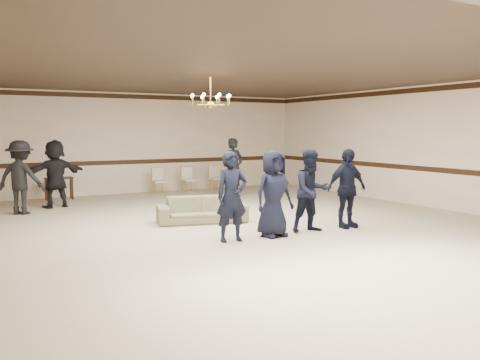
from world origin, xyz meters
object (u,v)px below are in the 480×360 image
(boy_b, at_px, (274,194))
(banquet_chair_right, at_px, (216,178))
(boy_a, at_px, (232,197))
(chandelier, at_px, (210,90))
(adult_right, at_px, (234,168))
(banquet_chair_left, at_px, (160,181))
(banquet_chair_mid, at_px, (189,180))
(boy_c, at_px, (312,191))
(console_table, at_px, (59,189))
(settee, at_px, (202,210))
(boy_d, at_px, (347,188))
(adult_mid, at_px, (55,174))
(adult_left, at_px, (21,177))

(boy_b, bearing_deg, banquet_chair_right, 67.80)
(boy_b, bearing_deg, boy_a, 175.88)
(chandelier, distance_m, adult_right, 4.80)
(banquet_chair_left, bearing_deg, banquet_chair_mid, 1.71)
(boy_c, height_order, console_table, boy_c)
(banquet_chair_left, bearing_deg, settee, -98.18)
(chandelier, bearing_deg, boy_d, -39.72)
(boy_d, bearing_deg, boy_c, -179.35)
(chandelier, distance_m, boy_d, 3.54)
(adult_mid, bearing_deg, adult_left, 24.57)
(adult_right, xyz_separation_m, console_table, (-4.78, 1.87, -0.56))
(banquet_chair_mid, relative_size, console_table, 1.06)
(boy_c, height_order, adult_right, adult_right)
(boy_b, height_order, console_table, boy_b)
(banquet_chair_mid, xyz_separation_m, banquet_chair_right, (1.00, 0.00, 0.00))
(boy_d, height_order, console_table, boy_d)
(boy_b, distance_m, settee, 2.15)
(boy_c, height_order, banquet_chair_left, boy_c)
(boy_d, xyz_separation_m, adult_left, (-5.71, 5.12, 0.07))
(adult_left, distance_m, banquet_chair_left, 4.68)
(boy_c, relative_size, settee, 0.85)
(boy_d, distance_m, adult_mid, 7.55)
(boy_d, distance_m, adult_right, 5.43)
(console_table, bearing_deg, adult_right, -19.29)
(adult_left, height_order, adult_mid, same)
(adult_right, distance_m, banquet_chair_mid, 1.90)
(boy_a, height_order, console_table, boy_a)
(chandelier, relative_size, adult_right, 0.53)
(banquet_chair_left, bearing_deg, adult_right, -41.48)
(boy_d, xyz_separation_m, banquet_chair_right, (0.51, 7.09, -0.41))
(chandelier, bearing_deg, boy_c, -54.38)
(boy_b, height_order, adult_left, adult_left)
(adult_right, distance_m, banquet_chair_right, 1.75)
(adult_left, height_order, console_table, adult_left)
(banquet_chair_right, bearing_deg, adult_left, -162.89)
(boy_d, height_order, adult_mid, adult_mid)
(banquet_chair_left, xyz_separation_m, banquet_chair_mid, (1.00, 0.00, 0.00))
(banquet_chair_right, bearing_deg, adult_right, -98.09)
(banquet_chair_left, height_order, banquet_chair_mid, same)
(banquet_chair_mid, height_order, console_table, banquet_chair_mid)
(boy_b, bearing_deg, banquet_chair_left, 83.34)
(adult_left, bearing_deg, banquet_chair_left, -118.72)
(chandelier, xyz_separation_m, boy_d, (2.22, -1.85, -2.05))
(banquet_chair_right, bearing_deg, boy_d, -94.57)
(boy_c, xyz_separation_m, adult_left, (-4.81, 5.12, 0.07))
(chandelier, distance_m, boy_c, 3.06)
(boy_a, distance_m, console_table, 7.52)
(adult_right, bearing_deg, banquet_chair_right, 70.74)
(boy_c, bearing_deg, boy_d, 4.79)
(banquet_chair_left, distance_m, banquet_chair_right, 2.00)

